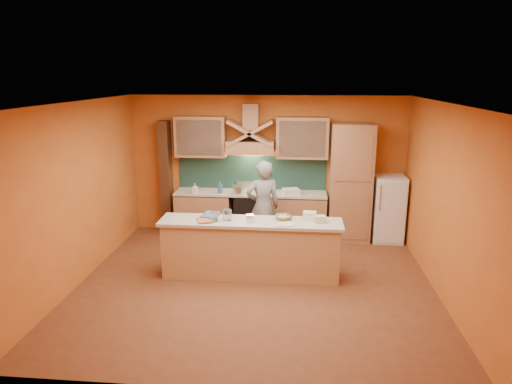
# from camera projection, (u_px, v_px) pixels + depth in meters

# --- Properties ---
(floor) EXTENTS (5.50, 5.00, 0.01)m
(floor) POSITION_uv_depth(u_px,v_px,m) (255.00, 284.00, 7.16)
(floor) COLOR brown
(floor) RESTS_ON ground
(ceiling) EXTENTS (5.50, 5.00, 0.01)m
(ceiling) POSITION_uv_depth(u_px,v_px,m) (255.00, 103.00, 6.46)
(ceiling) COLOR white
(ceiling) RESTS_ON wall_back
(wall_back) EXTENTS (5.50, 0.02, 2.80)m
(wall_back) POSITION_uv_depth(u_px,v_px,m) (267.00, 166.00, 9.22)
(wall_back) COLOR #CB6927
(wall_back) RESTS_ON floor
(wall_front) EXTENTS (5.50, 0.02, 2.80)m
(wall_front) POSITION_uv_depth(u_px,v_px,m) (231.00, 266.00, 4.40)
(wall_front) COLOR #CB6927
(wall_front) RESTS_ON floor
(wall_left) EXTENTS (0.02, 5.00, 2.80)m
(wall_left) POSITION_uv_depth(u_px,v_px,m) (78.00, 194.00, 7.05)
(wall_left) COLOR #CB6927
(wall_left) RESTS_ON floor
(wall_right) EXTENTS (0.02, 5.00, 2.80)m
(wall_right) POSITION_uv_depth(u_px,v_px,m) (445.00, 203.00, 6.56)
(wall_right) COLOR #CB6927
(wall_right) RESTS_ON floor
(base_cabinet_left) EXTENTS (1.10, 0.60, 0.86)m
(base_cabinet_left) POSITION_uv_depth(u_px,v_px,m) (204.00, 214.00, 9.28)
(base_cabinet_left) COLOR #AB744E
(base_cabinet_left) RESTS_ON floor
(base_cabinet_right) EXTENTS (1.10, 0.60, 0.86)m
(base_cabinet_right) POSITION_uv_depth(u_px,v_px,m) (298.00, 217.00, 9.11)
(base_cabinet_right) COLOR #AB744E
(base_cabinet_right) RESTS_ON floor
(counter_top) EXTENTS (3.00, 0.62, 0.04)m
(counter_top) POSITION_uv_depth(u_px,v_px,m) (251.00, 193.00, 9.08)
(counter_top) COLOR beige
(counter_top) RESTS_ON base_cabinet_left
(stove) EXTENTS (0.60, 0.58, 0.90)m
(stove) POSITION_uv_depth(u_px,v_px,m) (251.00, 215.00, 9.19)
(stove) COLOR black
(stove) RESTS_ON floor
(backsplash) EXTENTS (3.00, 0.03, 0.70)m
(backsplash) POSITION_uv_depth(u_px,v_px,m) (252.00, 173.00, 9.27)
(backsplash) COLOR #17342D
(backsplash) RESTS_ON wall_back
(range_hood) EXTENTS (0.92, 0.50, 0.24)m
(range_hood) POSITION_uv_depth(u_px,v_px,m) (251.00, 147.00, 8.90)
(range_hood) COLOR #AB744E
(range_hood) RESTS_ON wall_back
(hood_chimney) EXTENTS (0.30, 0.30, 0.50)m
(hood_chimney) POSITION_uv_depth(u_px,v_px,m) (251.00, 116.00, 8.85)
(hood_chimney) COLOR #AB744E
(hood_chimney) RESTS_ON wall_back
(upper_cabinet_left) EXTENTS (1.00, 0.35, 0.80)m
(upper_cabinet_left) POSITION_uv_depth(u_px,v_px,m) (201.00, 136.00, 9.01)
(upper_cabinet_left) COLOR #AB744E
(upper_cabinet_left) RESTS_ON wall_back
(upper_cabinet_right) EXTENTS (1.00, 0.35, 0.80)m
(upper_cabinet_right) POSITION_uv_depth(u_px,v_px,m) (302.00, 138.00, 8.84)
(upper_cabinet_right) COLOR #AB744E
(upper_cabinet_right) RESTS_ON wall_back
(pantry_column) EXTENTS (0.80, 0.60, 2.30)m
(pantry_column) POSITION_uv_depth(u_px,v_px,m) (350.00, 183.00, 8.84)
(pantry_column) COLOR #AB744E
(pantry_column) RESTS_ON floor
(fridge) EXTENTS (0.58, 0.60, 1.30)m
(fridge) POSITION_uv_depth(u_px,v_px,m) (388.00, 209.00, 8.90)
(fridge) COLOR white
(fridge) RESTS_ON floor
(trim_column_left) EXTENTS (0.20, 0.30, 2.30)m
(trim_column_left) POSITION_uv_depth(u_px,v_px,m) (166.00, 177.00, 9.32)
(trim_column_left) COLOR #472816
(trim_column_left) RESTS_ON floor
(island_body) EXTENTS (2.80, 0.55, 0.88)m
(island_body) POSITION_uv_depth(u_px,v_px,m) (251.00, 250.00, 7.35)
(island_body) COLOR tan
(island_body) RESTS_ON floor
(island_top) EXTENTS (2.90, 0.62, 0.05)m
(island_top) POSITION_uv_depth(u_px,v_px,m) (251.00, 222.00, 7.23)
(island_top) COLOR beige
(island_top) RESTS_ON island_body
(person) EXTENTS (0.72, 0.57, 1.72)m
(person) POSITION_uv_depth(u_px,v_px,m) (263.00, 207.00, 8.26)
(person) COLOR gray
(person) RESTS_ON floor
(pot_large) EXTENTS (0.28, 0.28, 0.16)m
(pot_large) POSITION_uv_depth(u_px,v_px,m) (239.00, 190.00, 8.94)
(pot_large) COLOR silver
(pot_large) RESTS_ON stove
(pot_small) EXTENTS (0.22, 0.22, 0.15)m
(pot_small) POSITION_uv_depth(u_px,v_px,m) (258.00, 187.00, 9.22)
(pot_small) COLOR #BABAC1
(pot_small) RESTS_ON stove
(soap_bottle_a) EXTENTS (0.11, 0.11, 0.20)m
(soap_bottle_a) POSITION_uv_depth(u_px,v_px,m) (195.00, 188.00, 8.95)
(soap_bottle_a) COLOR silver
(soap_bottle_a) RESTS_ON counter_top
(soap_bottle_b) EXTENTS (0.11, 0.11, 0.26)m
(soap_bottle_b) POSITION_uv_depth(u_px,v_px,m) (220.00, 187.00, 8.95)
(soap_bottle_b) COLOR #2F6081
(soap_bottle_b) RESTS_ON counter_top
(bowl_back) EXTENTS (0.32, 0.32, 0.08)m
(bowl_back) POSITION_uv_depth(u_px,v_px,m) (290.00, 192.00, 8.95)
(bowl_back) COLOR white
(bowl_back) RESTS_ON counter_top
(dish_rack) EXTENTS (0.37, 0.33, 0.11)m
(dish_rack) POSITION_uv_depth(u_px,v_px,m) (291.00, 191.00, 8.89)
(dish_rack) COLOR silver
(dish_rack) RESTS_ON counter_top
(book_lower) EXTENTS (0.31, 0.36, 0.03)m
(book_lower) POSITION_uv_depth(u_px,v_px,m) (198.00, 221.00, 7.18)
(book_lower) COLOR #B36040
(book_lower) RESTS_ON island_top
(book_upper) EXTENTS (0.29, 0.37, 0.03)m
(book_upper) POSITION_uv_depth(u_px,v_px,m) (203.00, 214.00, 7.44)
(book_upper) COLOR #3F5F8A
(book_upper) RESTS_ON island_top
(jar_large) EXTENTS (0.17, 0.17, 0.17)m
(jar_large) POSITION_uv_depth(u_px,v_px,m) (227.00, 215.00, 7.23)
(jar_large) COLOR silver
(jar_large) RESTS_ON island_top
(jar_small) EXTENTS (0.13, 0.13, 0.15)m
(jar_small) POSITION_uv_depth(u_px,v_px,m) (214.00, 217.00, 7.15)
(jar_small) COLOR silver
(jar_small) RESTS_ON island_top
(kitchen_scale) EXTENTS (0.13, 0.13, 0.09)m
(kitchen_scale) POSITION_uv_depth(u_px,v_px,m) (250.00, 219.00, 7.16)
(kitchen_scale) COLOR white
(kitchen_scale) RESTS_ON island_top
(mixing_bowl) EXTENTS (0.33, 0.33, 0.06)m
(mixing_bowl) POSITION_uv_depth(u_px,v_px,m) (284.00, 217.00, 7.29)
(mixing_bowl) COLOR silver
(mixing_bowl) RESTS_ON island_top
(cloth) EXTENTS (0.27, 0.20, 0.02)m
(cloth) POSITION_uv_depth(u_px,v_px,m) (286.00, 224.00, 7.01)
(cloth) COLOR beige
(cloth) RESTS_ON island_top
(grocery_bag_a) EXTENTS (0.22, 0.18, 0.13)m
(grocery_bag_a) POSITION_uv_depth(u_px,v_px,m) (310.00, 216.00, 7.24)
(grocery_bag_a) COLOR #EBE6C2
(grocery_bag_a) RESTS_ON island_top
(grocery_bag_b) EXTENTS (0.19, 0.16, 0.11)m
(grocery_bag_b) POSITION_uv_depth(u_px,v_px,m) (320.00, 219.00, 7.13)
(grocery_bag_b) COLOR beige
(grocery_bag_b) RESTS_ON island_top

